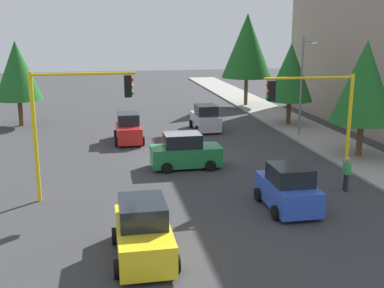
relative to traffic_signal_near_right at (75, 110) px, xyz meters
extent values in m
plane|color=#353538|center=(-6.00, 5.72, -4.14)|extent=(120.00, 120.00, 0.00)
cube|color=gray|center=(-11.00, 16.22, -4.06)|extent=(80.00, 4.00, 0.15)
cube|color=silver|center=(6.30, 2.72, -4.13)|extent=(2.20, 0.36, 0.01)
cone|color=silver|center=(5.00, 2.72, -4.13)|extent=(0.01, 1.10, 1.10)
cylinder|color=yellow|center=(0.00, -1.78, -1.21)|extent=(0.18, 0.18, 5.86)
cylinder|color=yellow|center=(0.00, 0.47, 1.57)|extent=(0.12, 4.50, 0.12)
cube|color=black|center=(0.00, 2.36, 0.99)|extent=(0.36, 0.32, 0.96)
sphere|color=red|center=(0.00, 2.54, 1.29)|extent=(0.18, 0.18, 0.18)
sphere|color=yellow|center=(0.00, 2.54, 0.99)|extent=(0.18, 0.18, 0.18)
sphere|color=green|center=(0.00, 2.54, 0.69)|extent=(0.18, 0.18, 0.18)
cylinder|color=yellow|center=(0.00, 13.22, -1.39)|extent=(0.18, 0.18, 5.49)
cylinder|color=yellow|center=(0.00, 10.97, 1.20)|extent=(0.12, 4.50, 0.12)
cube|color=black|center=(0.00, 9.08, 0.62)|extent=(0.36, 0.32, 0.96)
sphere|color=red|center=(0.00, 8.90, 0.92)|extent=(0.18, 0.18, 0.18)
sphere|color=yellow|center=(0.00, 8.90, 0.62)|extent=(0.18, 0.18, 0.18)
sphere|color=green|center=(0.00, 8.90, 0.32)|extent=(0.18, 0.18, 0.18)
cylinder|color=slate|center=(-10.00, 14.92, -0.64)|extent=(0.14, 0.14, 7.00)
cylinder|color=slate|center=(-9.10, 14.92, 2.66)|extent=(1.80, 0.10, 0.10)
ellipsoid|color=silver|center=(-8.20, 14.92, 2.51)|extent=(0.56, 0.28, 0.20)
cylinder|color=brown|center=(-18.00, -5.28, -2.99)|extent=(0.36, 0.36, 2.30)
cone|color=#1E6023|center=(-18.00, -5.28, 0.26)|extent=(3.68, 3.68, 4.60)
cylinder|color=brown|center=(-14.00, 15.72, -3.02)|extent=(0.36, 0.36, 2.24)
cone|color=#1E6023|center=(-14.00, 15.72, 0.14)|extent=(3.58, 3.58, 4.47)
cylinder|color=brown|center=(-4.00, 16.22, -2.94)|extent=(0.36, 0.36, 2.39)
cone|color=#1E6023|center=(-4.00, 16.22, 0.45)|extent=(3.83, 3.83, 4.79)
cylinder|color=brown|center=(-24.00, 15.22, -2.60)|extent=(0.36, 0.36, 3.07)
cone|color=#1E6023|center=(-24.00, 15.22, 1.80)|extent=(4.91, 4.91, 6.13)
cube|color=#1E7238|center=(-4.00, 5.67, -3.45)|extent=(1.80, 3.88, 1.05)
cube|color=black|center=(-4.00, 5.48, -2.54)|extent=(1.58, 2.02, 0.76)
cylinder|color=black|center=(-4.96, 6.88, -3.84)|extent=(0.20, 0.60, 0.60)
cylinder|color=black|center=(-3.04, 6.88, -3.84)|extent=(0.20, 0.60, 0.60)
cylinder|color=black|center=(-4.96, 4.47, -3.84)|extent=(0.20, 0.60, 0.60)
cylinder|color=black|center=(-3.04, 4.47, -3.84)|extent=(0.20, 0.60, 0.60)
cube|color=yellow|center=(6.34, 2.40, -3.45)|extent=(4.01, 1.78, 1.05)
cube|color=black|center=(6.14, 2.40, -2.54)|extent=(2.09, 1.56, 0.76)
cylinder|color=black|center=(7.58, 3.35, -3.84)|extent=(0.60, 0.20, 0.60)
cylinder|color=black|center=(7.58, 1.45, -3.84)|extent=(0.60, 0.20, 0.60)
cylinder|color=black|center=(5.09, 3.35, -3.84)|extent=(0.60, 0.20, 0.60)
cylinder|color=black|center=(5.09, 1.45, -3.84)|extent=(0.60, 0.20, 0.60)
cube|color=blue|center=(2.94, 8.94, -3.45)|extent=(3.63, 1.79, 1.05)
cube|color=black|center=(3.12, 8.94, -2.54)|extent=(1.89, 1.58, 0.76)
cylinder|color=black|center=(1.81, 7.98, -3.84)|extent=(0.60, 0.20, 0.60)
cylinder|color=black|center=(1.81, 9.89, -3.84)|extent=(0.60, 0.20, 0.60)
cylinder|color=black|center=(4.06, 7.98, -3.84)|extent=(0.60, 0.20, 0.60)
cylinder|color=black|center=(4.06, 9.89, -3.84)|extent=(0.60, 0.20, 0.60)
cube|color=#B2B5BA|center=(-13.59, 8.87, -3.45)|extent=(3.72, 1.70, 1.05)
cube|color=black|center=(-13.40, 8.87, -2.54)|extent=(1.93, 1.49, 0.76)
cylinder|color=black|center=(-14.74, 7.96, -3.84)|extent=(0.60, 0.20, 0.60)
cylinder|color=black|center=(-14.74, 9.78, -3.84)|extent=(0.60, 0.20, 0.60)
cylinder|color=black|center=(-12.44, 7.96, -3.84)|extent=(0.60, 0.20, 0.60)
cylinder|color=black|center=(-12.44, 9.78, -3.84)|extent=(0.60, 0.20, 0.60)
cube|color=red|center=(-10.83, 2.87, -3.45)|extent=(3.83, 1.62, 1.05)
cube|color=black|center=(-11.03, 2.87, -2.54)|extent=(1.99, 1.43, 0.76)
cylinder|color=black|center=(-9.65, 3.74, -3.84)|extent=(0.60, 0.20, 0.60)
cylinder|color=black|center=(-9.65, 2.00, -3.84)|extent=(0.60, 0.20, 0.60)
cylinder|color=black|center=(-12.02, 3.74, -3.84)|extent=(0.60, 0.20, 0.60)
cylinder|color=black|center=(-12.02, 2.00, -3.84)|extent=(0.60, 0.20, 0.60)
cylinder|color=#262638|center=(1.41, 12.56, -3.71)|extent=(0.16, 0.16, 0.85)
cylinder|color=#262638|center=(1.21, 12.56, -3.71)|extent=(0.16, 0.16, 0.85)
cube|color=green|center=(1.31, 12.56, -2.99)|extent=(0.40, 0.24, 0.60)
sphere|color=tan|center=(1.31, 12.56, -2.55)|extent=(0.22, 0.22, 0.22)
camera|label=1|loc=(21.38, 1.26, 3.55)|focal=44.62mm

